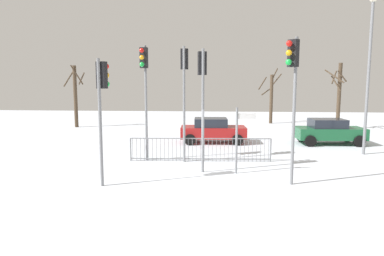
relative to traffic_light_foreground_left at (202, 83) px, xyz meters
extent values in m
plane|color=silver|center=(-0.15, -0.80, -3.54)|extent=(60.00, 60.00, 0.00)
cylinder|color=slate|center=(0.04, -0.14, -1.12)|extent=(0.11, 0.11, 4.84)
cube|color=black|center=(-0.01, 0.02, 0.75)|extent=(0.37, 0.29, 0.90)
sphere|color=red|center=(-0.07, 0.27, 1.05)|extent=(0.20, 0.20, 0.20)
sphere|color=orange|center=(-0.07, 0.27, 0.75)|extent=(0.20, 0.20, 0.20)
sphere|color=green|center=(-0.07, 0.27, 0.45)|extent=(0.20, 0.20, 0.20)
cylinder|color=slate|center=(-3.35, -2.26, -1.37)|extent=(0.11, 0.11, 4.35)
cube|color=black|center=(-3.29, -2.10, 0.26)|extent=(0.37, 0.31, 0.90)
sphere|color=red|center=(-3.21, -1.87, 0.56)|extent=(0.20, 0.20, 0.20)
sphere|color=orange|center=(-3.21, -1.87, 0.26)|extent=(0.20, 0.20, 0.20)
sphere|color=green|center=(-3.21, -1.87, -0.04)|extent=(0.20, 0.20, 0.20)
cylinder|color=slate|center=(-0.88, 1.66, -0.98)|extent=(0.11, 0.11, 5.13)
cube|color=black|center=(-0.87, 1.82, 1.04)|extent=(0.33, 0.23, 0.90)
sphere|color=red|center=(-0.87, 2.07, 1.34)|extent=(0.20, 0.20, 0.20)
sphere|color=orange|center=(-0.87, 2.07, 1.04)|extent=(0.20, 0.20, 0.20)
sphere|color=green|center=(-0.87, 2.07, 0.74)|extent=(0.20, 0.20, 0.20)
cylinder|color=slate|center=(3.22, -1.58, -1.01)|extent=(0.11, 0.11, 5.07)
cube|color=black|center=(3.10, -1.70, 0.98)|extent=(0.38, 0.38, 0.90)
sphere|color=red|center=(2.93, -1.87, 1.28)|extent=(0.20, 0.20, 0.20)
sphere|color=orange|center=(2.93, -1.87, 0.98)|extent=(0.20, 0.20, 0.20)
sphere|color=green|center=(2.93, -1.87, 0.68)|extent=(0.20, 0.20, 0.20)
cylinder|color=slate|center=(-2.63, 1.86, -0.95)|extent=(0.11, 0.11, 5.18)
cube|color=black|center=(-2.66, 1.69, 1.09)|extent=(0.35, 0.27, 0.90)
sphere|color=red|center=(-2.70, 1.45, 1.39)|extent=(0.20, 0.20, 0.20)
sphere|color=orange|center=(-2.70, 1.45, 1.09)|extent=(0.20, 0.20, 0.20)
sphere|color=green|center=(-2.70, 1.45, 0.79)|extent=(0.20, 0.20, 0.20)
cylinder|color=slate|center=(1.36, -0.23, -2.24)|extent=(0.09, 0.09, 2.61)
cube|color=white|center=(1.75, -0.17, -1.28)|extent=(0.70, 0.13, 0.22)
cube|color=slate|center=(-0.16, 1.76, -2.49)|extent=(6.33, 0.37, 0.04)
cube|color=slate|center=(-0.16, 1.76, -3.42)|extent=(6.33, 0.37, 0.04)
cylinder|color=slate|center=(-3.23, 1.60, -3.02)|extent=(0.02, 0.02, 1.05)
cylinder|color=slate|center=(-3.05, 1.61, -3.02)|extent=(0.02, 0.02, 1.05)
cylinder|color=slate|center=(-2.87, 1.62, -3.02)|extent=(0.02, 0.02, 1.05)
cylinder|color=slate|center=(-2.69, 1.63, -3.02)|extent=(0.02, 0.02, 1.05)
cylinder|color=slate|center=(-2.51, 1.64, -3.02)|extent=(0.02, 0.02, 1.05)
cylinder|color=slate|center=(-2.33, 1.65, -3.02)|extent=(0.02, 0.02, 1.05)
cylinder|color=slate|center=(-2.15, 1.66, -3.02)|extent=(0.02, 0.02, 1.05)
cylinder|color=slate|center=(-1.97, 1.67, -3.02)|extent=(0.02, 0.02, 1.05)
cylinder|color=slate|center=(-1.78, 1.68, -3.02)|extent=(0.02, 0.02, 1.05)
cylinder|color=slate|center=(-1.60, 1.69, -3.02)|extent=(0.02, 0.02, 1.05)
cylinder|color=slate|center=(-1.42, 1.70, -3.02)|extent=(0.02, 0.02, 1.05)
cylinder|color=slate|center=(-1.24, 1.71, -3.02)|extent=(0.02, 0.02, 1.05)
cylinder|color=slate|center=(-1.06, 1.72, -3.02)|extent=(0.02, 0.02, 1.05)
cylinder|color=slate|center=(-0.88, 1.73, -3.02)|extent=(0.02, 0.02, 1.05)
cylinder|color=slate|center=(-0.70, 1.73, -3.02)|extent=(0.02, 0.02, 1.05)
cylinder|color=slate|center=(-0.52, 1.74, -3.02)|extent=(0.02, 0.02, 1.05)
cylinder|color=slate|center=(-0.34, 1.75, -3.02)|extent=(0.02, 0.02, 1.05)
cylinder|color=slate|center=(-0.16, 1.76, -3.02)|extent=(0.02, 0.02, 1.05)
cylinder|color=slate|center=(0.02, 1.77, -3.02)|extent=(0.02, 0.02, 1.05)
cylinder|color=slate|center=(0.20, 1.78, -3.02)|extent=(0.02, 0.02, 1.05)
cylinder|color=slate|center=(0.38, 1.79, -3.02)|extent=(0.02, 0.02, 1.05)
cylinder|color=slate|center=(0.56, 1.80, -3.02)|extent=(0.02, 0.02, 1.05)
cylinder|color=slate|center=(0.75, 1.81, -3.02)|extent=(0.02, 0.02, 1.05)
cylinder|color=slate|center=(0.93, 1.82, -3.02)|extent=(0.02, 0.02, 1.05)
cylinder|color=slate|center=(1.11, 1.83, -3.02)|extent=(0.02, 0.02, 1.05)
cylinder|color=slate|center=(1.29, 1.84, -3.02)|extent=(0.02, 0.02, 1.05)
cylinder|color=slate|center=(1.47, 1.85, -3.02)|extent=(0.02, 0.02, 1.05)
cylinder|color=slate|center=(1.65, 1.86, -3.02)|extent=(0.02, 0.02, 1.05)
cylinder|color=slate|center=(1.83, 1.86, -3.02)|extent=(0.02, 0.02, 1.05)
cylinder|color=slate|center=(2.01, 1.87, -3.02)|extent=(0.02, 0.02, 1.05)
cylinder|color=slate|center=(2.19, 1.88, -3.02)|extent=(0.02, 0.02, 1.05)
cylinder|color=slate|center=(2.37, 1.89, -3.02)|extent=(0.02, 0.02, 1.05)
cylinder|color=slate|center=(2.55, 1.90, -3.02)|extent=(0.02, 0.02, 1.05)
cylinder|color=slate|center=(2.73, 1.91, -3.02)|extent=(0.02, 0.02, 1.05)
cylinder|color=slate|center=(2.91, 1.92, -3.02)|extent=(0.02, 0.02, 1.05)
cylinder|color=slate|center=(-3.32, 1.60, -3.02)|extent=(0.06, 0.06, 1.05)
cylinder|color=slate|center=(3.00, 1.92, -3.02)|extent=(0.06, 0.06, 1.05)
cube|color=#195933|center=(7.08, 6.78, -2.90)|extent=(3.88, 1.88, 0.65)
cube|color=#1E232D|center=(6.93, 6.78, -2.35)|extent=(1.97, 1.59, 0.55)
cylinder|color=black|center=(8.39, 7.70, -3.22)|extent=(0.65, 0.25, 0.64)
cylinder|color=black|center=(8.47, 6.00, -3.22)|extent=(0.65, 0.25, 0.64)
cylinder|color=black|center=(5.69, 7.57, -3.22)|extent=(0.65, 0.25, 0.64)
cylinder|color=black|center=(5.77, 5.87, -3.22)|extent=(0.65, 0.25, 0.64)
cube|color=maroon|center=(0.35, 6.73, -2.90)|extent=(3.88, 1.90, 0.65)
cube|color=#1E232D|center=(0.20, 6.72, -2.35)|extent=(1.98, 1.60, 0.55)
cylinder|color=black|center=(1.65, 7.65, -3.22)|extent=(0.65, 0.25, 0.64)
cylinder|color=black|center=(1.74, 5.95, -3.22)|extent=(0.65, 0.25, 0.64)
cylinder|color=black|center=(-1.04, 7.51, -3.22)|extent=(0.65, 0.25, 0.64)
cylinder|color=black|center=(-0.95, 5.81, -3.22)|extent=(0.65, 0.25, 0.64)
cylinder|color=slate|center=(7.88, 3.95, 0.15)|extent=(0.14, 0.14, 7.39)
cylinder|color=#473828|center=(-10.70, 13.27, -1.10)|extent=(0.29, 0.29, 4.88)
cylinder|color=#473828|center=(-10.37, 12.94, 0.60)|extent=(0.78, 0.78, 1.52)
cylinder|color=#473828|center=(-11.21, 13.57, 0.48)|extent=(0.73, 1.14, 1.61)
cylinder|color=#473828|center=(-10.29, 13.65, 0.32)|extent=(0.89, 0.92, 0.96)
cylinder|color=#473828|center=(5.23, 17.07, -1.42)|extent=(0.29, 0.29, 4.23)
cylinder|color=#473828|center=(4.51, 17.47, -0.04)|extent=(0.92, 1.54, 1.14)
cylinder|color=#473828|center=(4.93, 17.58, -0.73)|extent=(1.11, 0.71, 0.77)
cylinder|color=#473828|center=(5.51, 17.23, 0.76)|extent=(0.45, 0.68, 0.94)
cylinder|color=#473828|center=(5.69, 17.39, 0.23)|extent=(0.75, 1.02, 1.09)
cylinder|color=#473828|center=(9.75, 13.49, -1.03)|extent=(0.28, 0.28, 5.01)
cylinder|color=#473828|center=(9.40, 13.74, 0.40)|extent=(0.62, 0.81, 1.01)
cylinder|color=#473828|center=(9.79, 13.15, 0.48)|extent=(0.77, 0.19, 0.87)
cylinder|color=#473828|center=(9.16, 12.97, 0.47)|extent=(1.14, 1.27, 1.04)
cylinder|color=#473828|center=(9.40, 13.24, -0.06)|extent=(0.62, 0.81, 1.17)
camera|label=1|loc=(0.63, -13.69, 0.01)|focal=32.58mm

